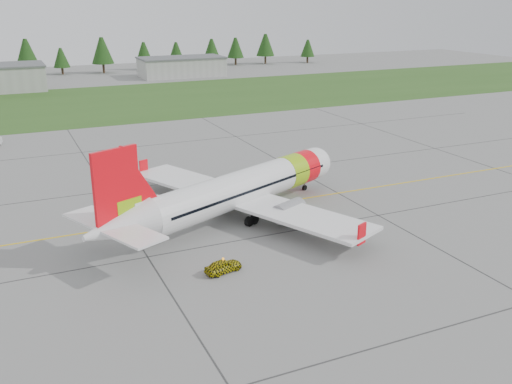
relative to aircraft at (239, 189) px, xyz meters
name	(u,v)px	position (x,y,z in m)	size (l,w,h in m)	color
ground	(295,230)	(3.56, -6.03, -2.96)	(320.00, 320.00, 0.00)	gray
aircraft	(239,189)	(0.00, 0.00, 0.00)	(32.08, 30.45, 10.25)	white
follow_me_car	(223,254)	(-6.31, -11.58, -1.31)	(1.32, 1.12, 3.29)	#D8CC0C
grass_strip	(123,101)	(3.56, 75.97, -2.94)	(320.00, 50.00, 0.03)	#30561E
taxi_guideline	(262,205)	(3.56, 1.97, -2.94)	(120.00, 0.25, 0.02)	gold
hangar_east	(182,67)	(28.56, 111.97, -0.36)	(24.00, 12.00, 5.20)	#A8A8A3
treeline	(83,56)	(3.56, 131.97, 2.04)	(160.00, 8.00, 10.00)	#1C3F14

